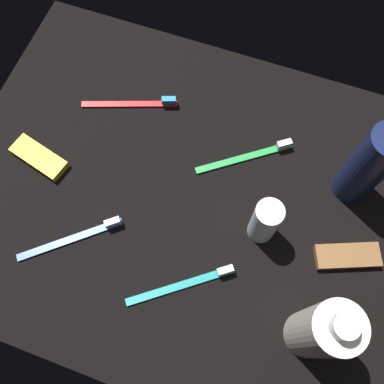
{
  "coord_description": "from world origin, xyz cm",
  "views": [
    {
      "loc": [
        8.64,
        -24.21,
        70.05
      ],
      "look_at": [
        0.0,
        0.0,
        3.0
      ],
      "focal_mm": 40.31,
      "sensor_mm": 36.0,
      "label": 1
    }
  ],
  "objects_px": {
    "lotion_bottle": "(369,165)",
    "deodorant_stick": "(265,222)",
    "bodywash_bottle": "(322,331)",
    "toothbrush_blue": "(77,237)",
    "snack_bar_yellow": "(39,158)",
    "toothbrush_red": "(135,103)",
    "snack_bar_brown": "(347,256)",
    "toothbrush_green": "(250,155)",
    "toothbrush_teal": "(187,283)"
  },
  "relations": [
    {
      "from": "lotion_bottle",
      "to": "deodorant_stick",
      "type": "relative_size",
      "value": 2.0
    },
    {
      "from": "bodywash_bottle",
      "to": "toothbrush_blue",
      "type": "bearing_deg",
      "value": 176.92
    },
    {
      "from": "bodywash_bottle",
      "to": "snack_bar_yellow",
      "type": "height_order",
      "value": "bodywash_bottle"
    },
    {
      "from": "toothbrush_red",
      "to": "snack_bar_brown",
      "type": "distance_m",
      "value": 0.46
    },
    {
      "from": "bodywash_bottle",
      "to": "deodorant_stick",
      "type": "distance_m",
      "value": 0.18
    },
    {
      "from": "snack_bar_yellow",
      "to": "toothbrush_red",
      "type": "bearing_deg",
      "value": 68.44
    },
    {
      "from": "toothbrush_green",
      "to": "snack_bar_yellow",
      "type": "height_order",
      "value": "toothbrush_green"
    },
    {
      "from": "deodorant_stick",
      "to": "toothbrush_green",
      "type": "xyz_separation_m",
      "value": [
        -0.06,
        0.13,
        -0.05
      ]
    },
    {
      "from": "toothbrush_green",
      "to": "toothbrush_teal",
      "type": "distance_m",
      "value": 0.25
    },
    {
      "from": "toothbrush_green",
      "to": "bodywash_bottle",
      "type": "bearing_deg",
      "value": -56.97
    },
    {
      "from": "snack_bar_brown",
      "to": "snack_bar_yellow",
      "type": "bearing_deg",
      "value": 158.8
    },
    {
      "from": "deodorant_stick",
      "to": "toothbrush_blue",
      "type": "distance_m",
      "value": 0.31
    },
    {
      "from": "deodorant_stick",
      "to": "toothbrush_blue",
      "type": "height_order",
      "value": "deodorant_stick"
    },
    {
      "from": "toothbrush_blue",
      "to": "toothbrush_red",
      "type": "bearing_deg",
      "value": 91.4
    },
    {
      "from": "toothbrush_green",
      "to": "snack_bar_yellow",
      "type": "xyz_separation_m",
      "value": [
        -0.35,
        -0.13,
        0.0
      ]
    },
    {
      "from": "toothbrush_blue",
      "to": "toothbrush_green",
      "type": "height_order",
      "value": "same"
    },
    {
      "from": "toothbrush_blue",
      "to": "toothbrush_teal",
      "type": "relative_size",
      "value": 0.96
    },
    {
      "from": "bodywash_bottle",
      "to": "toothbrush_blue",
      "type": "height_order",
      "value": "bodywash_bottle"
    },
    {
      "from": "toothbrush_red",
      "to": "lotion_bottle",
      "type": "bearing_deg",
      "value": -4.03
    },
    {
      "from": "bodywash_bottle",
      "to": "toothbrush_red",
      "type": "relative_size",
      "value": 1.11
    },
    {
      "from": "toothbrush_blue",
      "to": "toothbrush_teal",
      "type": "xyz_separation_m",
      "value": [
        0.2,
        -0.01,
        0.0
      ]
    },
    {
      "from": "lotion_bottle",
      "to": "bodywash_bottle",
      "type": "distance_m",
      "value": 0.26
    },
    {
      "from": "toothbrush_blue",
      "to": "snack_bar_yellow",
      "type": "xyz_separation_m",
      "value": [
        -0.12,
        0.11,
        0.0
      ]
    },
    {
      "from": "toothbrush_teal",
      "to": "snack_bar_brown",
      "type": "bearing_deg",
      "value": 29.11
    },
    {
      "from": "toothbrush_blue",
      "to": "toothbrush_red",
      "type": "height_order",
      "value": "same"
    },
    {
      "from": "lotion_bottle",
      "to": "snack_bar_yellow",
      "type": "bearing_deg",
      "value": -165.97
    },
    {
      "from": "snack_bar_yellow",
      "to": "snack_bar_brown",
      "type": "bearing_deg",
      "value": 15.31
    },
    {
      "from": "snack_bar_brown",
      "to": "bodywash_bottle",
      "type": "bearing_deg",
      "value": -125.16
    },
    {
      "from": "toothbrush_teal",
      "to": "toothbrush_red",
      "type": "bearing_deg",
      "value": 126.13
    },
    {
      "from": "toothbrush_teal",
      "to": "snack_bar_yellow",
      "type": "xyz_separation_m",
      "value": [
        -0.32,
        0.12,
        0.0
      ]
    },
    {
      "from": "snack_bar_yellow",
      "to": "snack_bar_brown",
      "type": "xyz_separation_m",
      "value": [
        0.56,
        0.01,
        0.0
      ]
    },
    {
      "from": "toothbrush_red",
      "to": "snack_bar_brown",
      "type": "xyz_separation_m",
      "value": [
        0.44,
        -0.15,
        0.0
      ]
    },
    {
      "from": "snack_bar_brown",
      "to": "lotion_bottle",
      "type": "bearing_deg",
      "value": 77.83
    },
    {
      "from": "toothbrush_green",
      "to": "snack_bar_brown",
      "type": "distance_m",
      "value": 0.24
    },
    {
      "from": "lotion_bottle",
      "to": "bodywash_bottle",
      "type": "bearing_deg",
      "value": -92.28
    },
    {
      "from": "deodorant_stick",
      "to": "toothbrush_green",
      "type": "relative_size",
      "value": 0.68
    },
    {
      "from": "deodorant_stick",
      "to": "toothbrush_green",
      "type": "bearing_deg",
      "value": 114.29
    },
    {
      "from": "deodorant_stick",
      "to": "toothbrush_teal",
      "type": "xyz_separation_m",
      "value": [
        -0.09,
        -0.12,
        -0.05
      ]
    },
    {
      "from": "bodywash_bottle",
      "to": "snack_bar_yellow",
      "type": "xyz_separation_m",
      "value": [
        -0.52,
        0.13,
        -0.08
      ]
    },
    {
      "from": "deodorant_stick",
      "to": "toothbrush_blue",
      "type": "xyz_separation_m",
      "value": [
        -0.28,
        -0.11,
        -0.05
      ]
    },
    {
      "from": "toothbrush_red",
      "to": "toothbrush_blue",
      "type": "bearing_deg",
      "value": -88.6
    },
    {
      "from": "bodywash_bottle",
      "to": "toothbrush_teal",
      "type": "height_order",
      "value": "bodywash_bottle"
    },
    {
      "from": "bodywash_bottle",
      "to": "deodorant_stick",
      "type": "xyz_separation_m",
      "value": [
        -0.11,
        0.14,
        -0.04
      ]
    },
    {
      "from": "bodywash_bottle",
      "to": "snack_bar_yellow",
      "type": "distance_m",
      "value": 0.54
    },
    {
      "from": "toothbrush_teal",
      "to": "toothbrush_blue",
      "type": "bearing_deg",
      "value": 177.07
    },
    {
      "from": "toothbrush_teal",
      "to": "lotion_bottle",
      "type": "bearing_deg",
      "value": 50.34
    },
    {
      "from": "toothbrush_teal",
      "to": "snack_bar_yellow",
      "type": "height_order",
      "value": "toothbrush_teal"
    },
    {
      "from": "snack_bar_yellow",
      "to": "lotion_bottle",
      "type": "bearing_deg",
      "value": 28.37
    },
    {
      "from": "bodywash_bottle",
      "to": "toothbrush_blue",
      "type": "relative_size",
      "value": 1.33
    },
    {
      "from": "snack_bar_yellow",
      "to": "toothbrush_green",
      "type": "bearing_deg",
      "value": 34.74
    }
  ]
}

